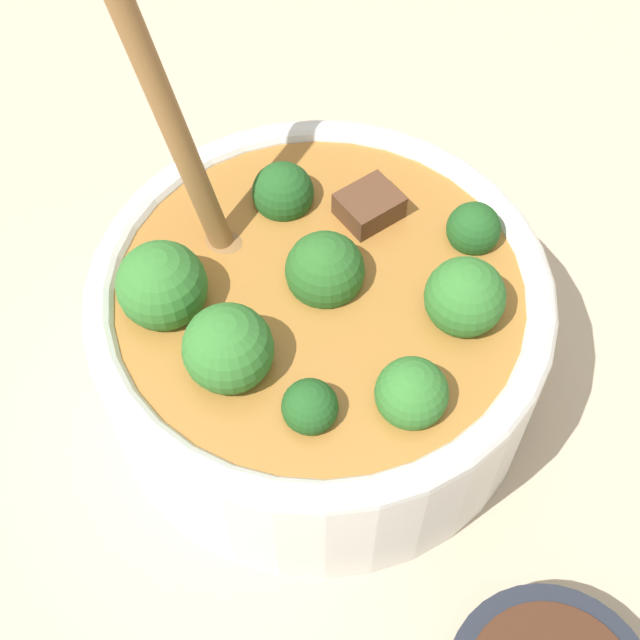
% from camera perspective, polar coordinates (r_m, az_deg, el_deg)
% --- Properties ---
extents(ground_plane, '(4.00, 4.00, 0.00)m').
position_cam_1_polar(ground_plane, '(0.51, 0.00, -3.70)').
color(ground_plane, '#C6B293').
extents(stew_bowl, '(0.23, 0.23, 0.29)m').
position_cam_1_polar(stew_bowl, '(0.46, -0.08, -0.35)').
color(stew_bowl, white).
rests_on(stew_bowl, ground_plane).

